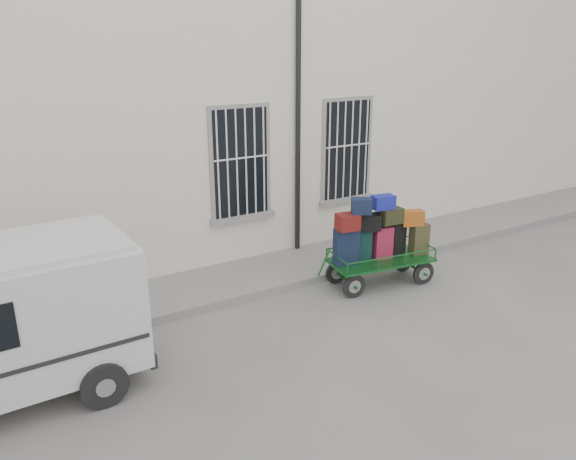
# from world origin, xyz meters

# --- Properties ---
(ground) EXTENTS (80.00, 80.00, 0.00)m
(ground) POSITION_xyz_m (0.00, 0.00, 0.00)
(ground) COLOR slate
(ground) RESTS_ON ground
(building) EXTENTS (24.00, 5.15, 6.00)m
(building) POSITION_xyz_m (0.00, 5.50, 3.00)
(building) COLOR beige
(building) RESTS_ON ground
(sidewalk) EXTENTS (24.00, 1.70, 0.15)m
(sidewalk) POSITION_xyz_m (0.00, 2.20, 0.07)
(sidewalk) COLOR gray
(sidewalk) RESTS_ON ground
(luggage_cart) EXTENTS (2.45, 1.21, 1.84)m
(luggage_cart) POSITION_xyz_m (1.43, 0.73, 0.92)
(luggage_cart) COLOR black
(luggage_cart) RESTS_ON ground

